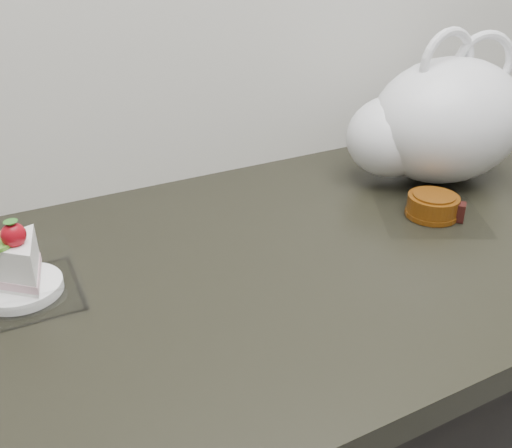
# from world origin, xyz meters

# --- Properties ---
(cake_tray) EXTENTS (0.14, 0.14, 0.11)m
(cake_tray) POSITION_xyz_m (-0.39, 1.75, 0.93)
(cake_tray) COLOR white
(cake_tray) RESTS_ON counter
(mooncake_wrap) EXTENTS (0.21, 0.21, 0.04)m
(mooncake_wrap) POSITION_xyz_m (0.22, 1.67, 0.92)
(mooncake_wrap) COLOR white
(mooncake_wrap) RESTS_ON counter
(plastic_bag) EXTENTS (0.35, 0.26, 0.27)m
(plastic_bag) POSITION_xyz_m (0.32, 1.79, 1.01)
(plastic_bag) COLOR silver
(plastic_bag) RESTS_ON counter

